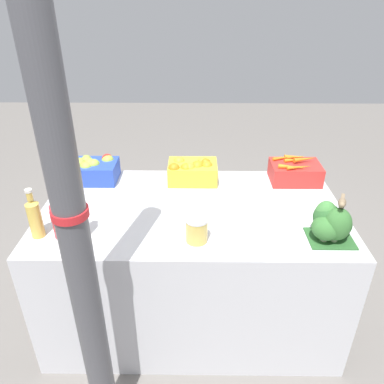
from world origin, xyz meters
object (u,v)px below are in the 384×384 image
Objects in this scene: apple_crate at (92,169)px; juice_bottle_cloudy at (79,218)px; orange_crate at (192,170)px; juice_bottle_golden at (35,217)px; carrot_crate at (295,172)px; broccoli_pile at (331,222)px; pickle_jar at (197,229)px; sparrow_bird at (342,203)px; juice_bottle_ruby at (59,218)px; support_pole at (75,239)px.

juice_bottle_cloudy is at bearing -81.68° from apple_crate.
juice_bottle_golden is (-0.76, -0.61, 0.04)m from orange_crate.
carrot_crate is 1.39× the size of broccoli_pile.
sparrow_bird is (0.67, 0.00, 0.15)m from pickle_jar.
juice_bottle_cloudy is 1.97× the size of pickle_jar.
apple_crate is 0.62m from juice_bottle_ruby.
support_pole reaches higher than juice_bottle_ruby.
orange_crate is at bearing -0.72° from apple_crate.
carrot_crate is (1.29, -0.00, -0.01)m from apple_crate.
sparrow_bird is at bearing 20.45° from support_pole.
apple_crate is at bearing -93.80° from sparrow_bird.
orange_crate is at bearing -179.45° from carrot_crate.
support_pole is at bearing -62.15° from juice_bottle_ruby.
apple_crate reaches higher than orange_crate.
juice_bottle_golden is 1.03× the size of juice_bottle_cloudy.
broccoli_pile is at bearing -41.94° from orange_crate.
orange_crate is 2.36× the size of sparrow_bird.
juice_bottle_ruby is at bearing -136.61° from orange_crate.
juice_bottle_ruby is 1.87× the size of pickle_jar.
orange_crate is at bearing 68.72° from support_pole.
juice_bottle_ruby is at bearing 0.00° from juice_bottle_golden.
juice_bottle_ruby reaches higher than orange_crate.
carrot_crate is (0.65, 0.01, -0.01)m from orange_crate.
juice_bottle_golden is at bearing -69.23° from sparrow_bird.
support_pole is 7.31× the size of carrot_crate.
sparrow_bird is at bearing 0.26° from pickle_jar.
pickle_jar is (-0.62, -0.64, 0.00)m from carrot_crate.
broccoli_pile is (1.09, 0.44, -0.22)m from support_pole.
juice_bottle_ruby is (-1.32, 0.00, 0.01)m from broccoli_pile.
juice_bottle_golden reaches higher than pickle_jar.
sparrow_bird reaches higher than broccoli_pile.
broccoli_pile is 0.65m from pickle_jar.
juice_bottle_ruby is (0.12, 0.00, -0.01)m from juice_bottle_golden.
juice_bottle_ruby is at bearing -69.33° from sparrow_bird.
juice_bottle_golden is (-0.13, -0.62, 0.03)m from apple_crate.
pickle_jar is at bearing 43.20° from support_pole.
juice_bottle_ruby is (-0.23, 0.44, -0.21)m from support_pole.
juice_bottle_golden is 0.22m from juice_bottle_cloudy.
support_pole reaches higher than carrot_crate.
apple_crate is at bearing 98.32° from juice_bottle_cloudy.
juice_bottle_cloudy reaches higher than carrot_crate.
orange_crate is 1.39× the size of broccoli_pile.
sparrow_bird is at bearing -85.46° from carrot_crate.
apple_crate is (-0.23, 1.06, -0.23)m from support_pole.
carrot_crate is 0.66m from sparrow_bird.
orange_crate is 0.64m from pickle_jar.
broccoli_pile is at bearing -115.24° from sparrow_bird.
carrot_crate is at bearing 25.37° from juice_bottle_ruby.
sparrow_bird is at bearing -42.12° from orange_crate.
apple_crate is 1.00× the size of carrot_crate.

